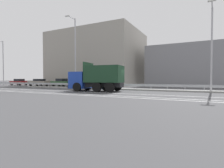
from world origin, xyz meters
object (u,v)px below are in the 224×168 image
object	(u,v)px
street_lamp_0	(3,61)
parked_car_1	(39,82)
median_road_sign	(94,81)
parked_car_0	(19,82)
street_lamp_2	(212,45)
parked_car_2	(61,83)
street_lamp_1	(75,50)
dump_truck	(91,81)
parked_car_3	(85,83)
church_tower	(136,65)

from	to	relation	value
street_lamp_0	parked_car_1	size ratio (longest dim) A/B	1.90
median_road_sign	parked_car_0	distance (m)	23.16
street_lamp_0	parked_car_0	distance (m)	6.21
street_lamp_2	parked_car_2	bearing A→B (deg)	170.68
street_lamp_0	parked_car_1	world-z (taller)	street_lamp_0
street_lamp_1	street_lamp_0	bearing A→B (deg)	179.92
dump_truck	parked_car_1	world-z (taller)	dump_truck
street_lamp_0	parked_car_2	world-z (taller)	street_lamp_0
median_road_sign	street_lamp_0	distance (m)	21.87
dump_truck	street_lamp_0	distance (m)	24.21
parked_car_3	street_lamp_1	bearing A→B (deg)	-166.27
parked_car_1	median_road_sign	bearing A→B (deg)	-106.04
dump_truck	parked_car_0	distance (m)	26.16
street_lamp_2	parked_car_0	distance (m)	38.15
parked_car_0	parked_car_3	bearing A→B (deg)	-94.30
parked_car_1	parked_car_3	size ratio (longest dim) A/B	1.00
street_lamp_1	church_tower	world-z (taller)	church_tower
street_lamp_0	street_lamp_1	size ratio (longest dim) A/B	0.85
median_road_sign	street_lamp_1	bearing A→B (deg)	-176.38
dump_truck	church_tower	distance (m)	31.55
street_lamp_0	parked_car_3	distance (m)	18.05
parked_car_3	church_tower	bearing A→B (deg)	-5.72
church_tower	parked_car_0	bearing A→B (deg)	-131.09
median_road_sign	street_lamp_0	xyz separation A→B (m)	(-21.52, -0.18, 3.89)
parked_car_1	church_tower	bearing A→B (deg)	-32.18
parked_car_2	parked_car_3	bearing A→B (deg)	-88.87
parked_car_0	parked_car_3	world-z (taller)	parked_car_3
median_road_sign	church_tower	xyz separation A→B (m)	(-2.93, 26.94, 4.55)
parked_car_0	parked_car_1	xyz separation A→B (m)	(6.46, -0.02, 0.01)
street_lamp_1	church_tower	xyz separation A→B (m)	(0.37, 27.15, -0.17)
dump_truck	parked_car_1	size ratio (longest dim) A/B	1.37
street_lamp_1	parked_car_2	distance (m)	9.42
parked_car_1	street_lamp_1	bearing A→B (deg)	-110.28
parked_car_1	church_tower	size ratio (longest dim) A/B	0.38
street_lamp_2	parked_car_2	distance (m)	25.62
median_road_sign	street_lamp_2	bearing A→B (deg)	-0.26
street_lamp_0	parked_car_2	bearing A→B (deg)	20.12
dump_truck	parked_car_3	distance (m)	10.28
street_lamp_2	parked_car_2	xyz separation A→B (m)	(-24.92, 4.09, -4.31)
parked_car_0	street_lamp_0	bearing A→B (deg)	-167.63
dump_truck	parked_car_2	bearing A→B (deg)	51.03
parked_car_1	parked_car_2	world-z (taller)	parked_car_2
parked_car_3	parked_car_2	bearing A→B (deg)	87.84
median_road_sign	church_tower	size ratio (longest dim) A/B	0.17
street_lamp_1	parked_car_1	distance (m)	14.64
street_lamp_0	church_tower	size ratio (longest dim) A/B	0.73
parked_car_0	dump_truck	bearing A→B (deg)	-111.70
parked_car_2	church_tower	xyz separation A→B (m)	(7.10, 22.91, 4.88)
dump_truck	street_lamp_0	bearing A→B (deg)	75.23
dump_truck	church_tower	world-z (taller)	church_tower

